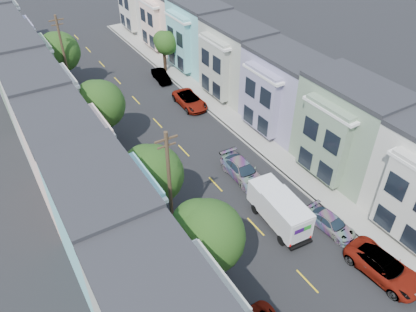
# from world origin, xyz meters

# --- Properties ---
(ground) EXTENTS (160.00, 160.00, 0.00)m
(ground) POSITION_xyz_m (0.00, 0.00, 0.00)
(ground) COLOR black
(ground) RESTS_ON ground
(road_slab) EXTENTS (12.00, 70.00, 0.02)m
(road_slab) POSITION_xyz_m (0.00, 15.00, 0.01)
(road_slab) COLOR black
(road_slab) RESTS_ON ground
(curb_left) EXTENTS (0.30, 70.00, 0.15)m
(curb_left) POSITION_xyz_m (-6.05, 15.00, 0.07)
(curb_left) COLOR gray
(curb_left) RESTS_ON ground
(curb_right) EXTENTS (0.30, 70.00, 0.15)m
(curb_right) POSITION_xyz_m (6.05, 15.00, 0.07)
(curb_right) COLOR gray
(curb_right) RESTS_ON ground
(sidewalk_left) EXTENTS (2.60, 70.00, 0.15)m
(sidewalk_left) POSITION_xyz_m (-7.35, 15.00, 0.07)
(sidewalk_left) COLOR gray
(sidewalk_left) RESTS_ON ground
(sidewalk_right) EXTENTS (2.60, 70.00, 0.15)m
(sidewalk_right) POSITION_xyz_m (7.35, 15.00, 0.07)
(sidewalk_right) COLOR gray
(sidewalk_right) RESTS_ON ground
(centerline) EXTENTS (0.12, 70.00, 0.01)m
(centerline) POSITION_xyz_m (0.00, 15.00, 0.00)
(centerline) COLOR gold
(centerline) RESTS_ON ground
(townhouse_row_left) EXTENTS (5.00, 70.00, 8.50)m
(townhouse_row_left) POSITION_xyz_m (-11.15, 15.00, 0.00)
(townhouse_row_left) COLOR #9790B3
(townhouse_row_left) RESTS_ON ground
(townhouse_row_right) EXTENTS (5.00, 70.00, 8.50)m
(townhouse_row_right) POSITION_xyz_m (11.15, 15.00, 0.00)
(townhouse_row_right) COLOR #9790B3
(townhouse_row_right) RESTS_ON ground
(tree_b) EXTENTS (4.70, 4.70, 7.55)m
(tree_b) POSITION_xyz_m (-6.30, -2.82, 5.18)
(tree_b) COLOR black
(tree_b) RESTS_ON ground
(tree_c) EXTENTS (4.70, 4.70, 6.84)m
(tree_c) POSITION_xyz_m (-6.30, 5.07, 4.47)
(tree_c) COLOR black
(tree_c) RESTS_ON ground
(tree_d) EXTENTS (4.70, 4.70, 7.18)m
(tree_d) POSITION_xyz_m (-6.30, 16.67, 4.81)
(tree_d) COLOR black
(tree_d) RESTS_ON ground
(tree_e) EXTENTS (4.70, 4.70, 7.46)m
(tree_e) POSITION_xyz_m (-6.30, 30.53, 5.09)
(tree_e) COLOR black
(tree_e) RESTS_ON ground
(tree_far_r) EXTENTS (3.10, 3.10, 5.48)m
(tree_far_r) POSITION_xyz_m (6.89, 29.25, 3.88)
(tree_far_r) COLOR black
(tree_far_r) RESTS_ON ground
(utility_pole_near) EXTENTS (1.60, 0.26, 10.00)m
(utility_pole_near) POSITION_xyz_m (-6.30, 2.00, 5.15)
(utility_pole_near) COLOR #42301E
(utility_pole_near) RESTS_ON ground
(utility_pole_far) EXTENTS (1.60, 0.26, 10.00)m
(utility_pole_far) POSITION_xyz_m (-6.30, 28.00, 5.15)
(utility_pole_far) COLOR #42301E
(utility_pole_far) RESTS_ON ground
(fedex_truck) EXTENTS (2.26, 5.88, 2.82)m
(fedex_truck) POSITION_xyz_m (1.76, -0.55, 1.58)
(fedex_truck) COLOR silver
(fedex_truck) RESTS_ON ground
(lead_sedan) EXTENTS (2.26, 5.15, 1.53)m
(lead_sedan) POSITION_xyz_m (2.64, 5.63, 0.77)
(lead_sedan) COLOR black
(lead_sedan) RESTS_ON ground
(parked_left_c) EXTENTS (2.21, 4.49, 1.30)m
(parked_left_c) POSITION_xyz_m (-4.90, -0.24, 0.65)
(parked_left_c) COLOR silver
(parked_left_c) RESTS_ON ground
(parked_left_d) EXTENTS (2.69, 5.40, 1.47)m
(parked_left_d) POSITION_xyz_m (-4.90, 10.74, 0.73)
(parked_left_d) COLOR maroon
(parked_left_d) RESTS_ON ground
(parked_right_a) EXTENTS (3.00, 5.73, 1.54)m
(parked_right_a) POSITION_xyz_m (4.90, -8.30, 0.77)
(parked_right_a) COLOR #52585C
(parked_right_a) RESTS_ON ground
(parked_right_b) EXTENTS (2.07, 4.26, 1.24)m
(parked_right_b) POSITION_xyz_m (4.90, -3.26, 0.62)
(parked_right_b) COLOR silver
(parked_right_b) RESTS_ON ground
(parked_right_c) EXTENTS (2.63, 5.40, 1.48)m
(parked_right_c) POSITION_xyz_m (4.90, 19.40, 0.74)
(parked_right_c) COLOR black
(parked_right_c) RESTS_ON ground
(parked_right_d) EXTENTS (1.78, 4.08, 1.32)m
(parked_right_d) POSITION_xyz_m (4.90, 27.04, 0.66)
(parked_right_d) COLOR black
(parked_right_d) RESTS_ON ground
(motorcycle) EXTENTS (0.27, 2.00, 0.79)m
(motorcycle) POSITION_xyz_m (4.98, -10.89, 0.42)
(motorcycle) COLOR black
(motorcycle) RESTS_ON ground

